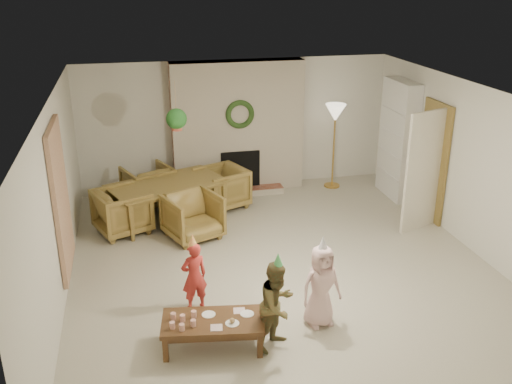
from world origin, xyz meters
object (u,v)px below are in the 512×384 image
object	(u,v)px
coffee_table_top	(213,322)
dining_chair_near	(193,216)
child_red	(194,276)
child_pink	(321,286)
child_plaid	(277,305)
dining_chair_far	(148,186)
dining_table	(169,202)
dining_chair_left	(123,211)
dining_chair_right	(222,188)

from	to	relation	value
coffee_table_top	dining_chair_near	bearing A→B (deg)	96.19
dining_chair_near	child_red	world-z (taller)	child_red
child_red	child_pink	world-z (taller)	child_pink
child_plaid	dining_chair_far	bearing A→B (deg)	67.05
dining_table	dining_chair_left	size ratio (longest dim) A/B	2.34
dining_table	dining_chair_left	distance (m)	0.84
dining_chair_far	child_pink	world-z (taller)	child_pink
dining_chair_right	child_pink	size ratio (longest dim) A/B	0.78
dining_chair_far	child_plaid	size ratio (longest dim) A/B	0.77
dining_chair_right	child_red	world-z (taller)	child_red
dining_chair_left	coffee_table_top	world-z (taller)	dining_chair_left
dining_chair_near	dining_chair_far	bearing A→B (deg)	90.00
dining_table	child_plaid	bearing A→B (deg)	-98.58
child_red	coffee_table_top	bearing A→B (deg)	83.37
child_red	dining_chair_near	bearing A→B (deg)	-109.96
dining_chair_near	dining_chair_left	distance (m)	1.19
dining_chair_far	dining_chair_right	world-z (taller)	same
coffee_table_top	child_red	xyz separation A→B (m)	(-0.10, 0.83, 0.13)
dining_chair_far	dining_chair_left	world-z (taller)	same
child_plaid	coffee_table_top	bearing A→B (deg)	131.06
dining_chair_left	child_pink	size ratio (longest dim) A/B	0.78
child_plaid	child_pink	xyz separation A→B (m)	(0.62, 0.31, -0.01)
dining_chair_right	child_red	xyz separation A→B (m)	(-0.89, -3.24, 0.09)
dining_table	coffee_table_top	xyz separation A→B (m)	(0.19, -3.68, -0.01)
dining_chair_right	child_plaid	xyz separation A→B (m)	(-0.07, -4.22, 0.16)
child_plaid	child_red	bearing A→B (deg)	92.34
dining_chair_far	dining_chair_right	bearing A→B (deg)	141.34
dining_chair_far	child_pink	bearing A→B (deg)	91.30
dining_table	dining_chair_left	xyz separation A→B (m)	(-0.78, -0.31, 0.04)
dining_chair_left	coffee_table_top	size ratio (longest dim) A/B	0.71
dining_chair_left	coffee_table_top	xyz separation A→B (m)	(0.97, -3.37, -0.05)
child_red	child_plaid	world-z (taller)	child_plaid
dining_chair_left	dining_chair_near	bearing A→B (deg)	-135.00
coffee_table_top	child_plaid	bearing A→B (deg)	-2.45
coffee_table_top	child_pink	world-z (taller)	child_pink
dining_chair_far	dining_chair_left	distance (m)	1.19
coffee_table_top	child_plaid	xyz separation A→B (m)	(0.72, -0.14, 0.21)
dining_chair_near	child_plaid	xyz separation A→B (m)	(0.59, -3.04, 0.16)
dining_chair_right	child_pink	bearing A→B (deg)	-13.87
dining_chair_left	child_plaid	size ratio (longest dim) A/B	0.77
dining_chair_right	child_plaid	distance (m)	4.22
dining_chair_far	child_pink	xyz separation A→B (m)	(1.84, -4.30, 0.15)
dining_chair_right	child_plaid	bearing A→B (deg)	-22.86
dining_chair_near	child_red	xyz separation A→B (m)	(-0.23, -2.07, 0.09)
dining_chair_far	coffee_table_top	xyz separation A→B (m)	(0.50, -4.46, -0.05)
dining_chair_near	dining_chair_far	world-z (taller)	same
coffee_table_top	child_red	bearing A→B (deg)	105.70
dining_table	dining_chair_far	size ratio (longest dim) A/B	2.34
dining_chair_right	coffee_table_top	bearing A→B (deg)	-32.87
dining_table	coffee_table_top	world-z (taller)	dining_table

